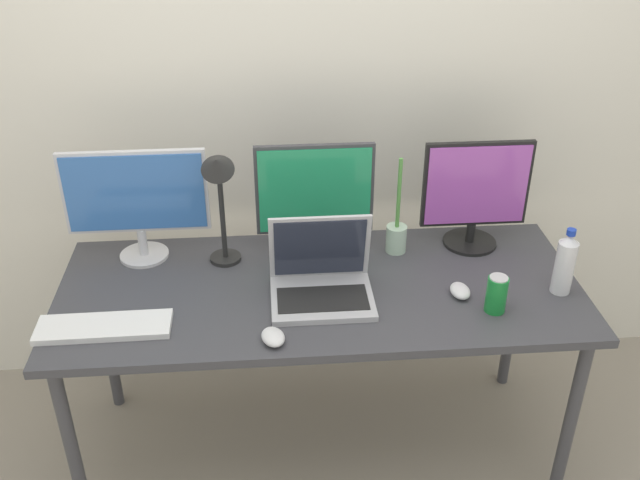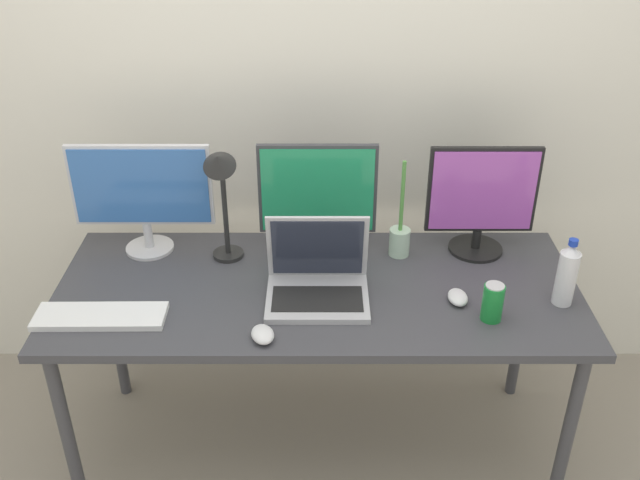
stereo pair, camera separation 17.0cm
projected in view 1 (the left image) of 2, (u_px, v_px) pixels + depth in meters
The scene contains 14 objects.
ground_plane at pixel (320, 445), 2.76m from camera, with size 16.00×16.00×0.00m, color gray.
wall_back at pixel (307, 70), 2.62m from camera, with size 7.00×0.08×2.60m, color silver.
work_desk at pixel (320, 301), 2.42m from camera, with size 1.75×0.73×0.74m.
monitor_left at pixel (136, 199), 2.44m from camera, with size 0.49×0.17×0.41m.
monitor_center at pixel (315, 198), 2.48m from camera, with size 0.41×0.19×0.42m.
monitor_right at pixel (476, 193), 2.53m from camera, with size 0.38×0.19×0.40m.
laptop_silver at pixel (322, 279), 2.32m from camera, with size 0.33×0.26×0.27m.
keyboard_main at pixel (104, 327), 2.18m from camera, with size 0.41×0.13×0.02m, color white.
mouse_by_keyboard at pixel (460, 291), 2.34m from camera, with size 0.06×0.09×0.03m, color silver.
mouse_by_laptop at pixel (273, 337), 2.12m from camera, with size 0.07×0.09×0.04m, color silver.
water_bottle at pixel (565, 264), 2.31m from camera, with size 0.07×0.07×0.24m.
soda_can_near_keyboard at pixel (496, 294), 2.24m from camera, with size 0.07×0.07×0.13m.
bamboo_vase at pixel (396, 235), 2.56m from camera, with size 0.07×0.07×0.36m.
desk_lamp at pixel (219, 187), 2.35m from camera, with size 0.11×0.18×0.45m.
Camera 1 is at (-0.16, -1.98, 2.08)m, focal length 40.00 mm.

